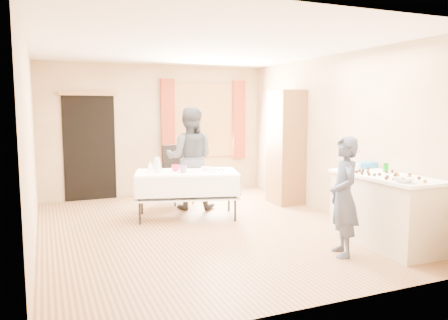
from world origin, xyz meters
name	(u,v)px	position (x,y,z in m)	size (l,w,h in m)	color
floor	(203,229)	(0.00, 0.00, -0.01)	(4.50, 5.50, 0.02)	#9E7047
ceiling	(202,46)	(0.00, 0.00, 2.61)	(4.50, 5.50, 0.02)	white
wall_back	(156,130)	(0.00, 2.76, 1.30)	(4.50, 0.02, 2.60)	tan
wall_front	(313,162)	(0.00, -2.76, 1.30)	(4.50, 0.02, 2.60)	tan
wall_left	(29,145)	(-2.26, 0.00, 1.30)	(0.02, 5.50, 2.60)	tan
wall_right	(334,136)	(2.26, 0.00, 1.30)	(0.02, 5.50, 2.60)	tan
window_frame	(204,120)	(1.00, 2.72, 1.50)	(1.32, 0.06, 1.52)	olive
window_pane	(204,120)	(1.00, 2.71, 1.50)	(1.20, 0.02, 1.40)	white
curtain_left	(168,120)	(0.22, 2.67, 1.50)	(0.28, 0.06, 1.65)	maroon
curtain_right	(239,120)	(1.78, 2.67, 1.50)	(0.28, 0.06, 1.65)	maroon
doorway	(90,148)	(-1.30, 2.73, 1.00)	(0.95, 0.04, 2.00)	black
door_lintel	(88,93)	(-1.30, 2.70, 2.02)	(1.05, 0.06, 0.08)	olive
cabinet	(286,147)	(1.99, 1.05, 1.03)	(0.50, 0.60, 2.07)	brown
counter	(385,210)	(1.89, -1.61, 0.45)	(0.70, 1.48, 0.91)	beige
party_table	(187,190)	(-0.02, 0.71, 0.44)	(1.77, 1.21, 0.75)	black
chair	(178,186)	(0.16, 1.80, 0.32)	(0.53, 0.53, 1.07)	black
girl	(344,197)	(1.15, -1.72, 0.71)	(0.49, 0.60, 1.42)	#2B334B
woman	(190,158)	(0.23, 1.31, 0.88)	(1.06, 0.96, 1.77)	black
soda_can	(386,168)	(2.05, -1.41, 0.97)	(0.07, 0.07, 0.12)	#059C12
mixing_bowl	(403,180)	(1.67, -2.11, 0.94)	(0.26, 0.26, 0.05)	white
foam_block	(356,166)	(1.88, -1.03, 0.95)	(0.15, 0.10, 0.08)	white
blue_basket	(364,165)	(2.08, -0.97, 0.95)	(0.30, 0.20, 0.08)	#1D81D9
pitcher	(157,166)	(-0.49, 0.75, 0.86)	(0.11, 0.11, 0.22)	silver
cup_red	(175,168)	(-0.17, 0.81, 0.80)	(0.14, 0.14, 0.10)	red
cup_rainbow	(183,169)	(-0.12, 0.58, 0.81)	(0.17, 0.17, 0.12)	red
small_bowl	(206,168)	(0.31, 0.73, 0.78)	(0.20, 0.20, 0.05)	white
pastry_tray	(217,171)	(0.41, 0.47, 0.76)	(0.28, 0.20, 0.02)	white
bottle	(150,166)	(-0.53, 1.03, 0.83)	(0.08, 0.08, 0.16)	white
cake_balls	(386,175)	(1.80, -1.68, 0.93)	(0.51, 1.11, 0.04)	#3F2314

